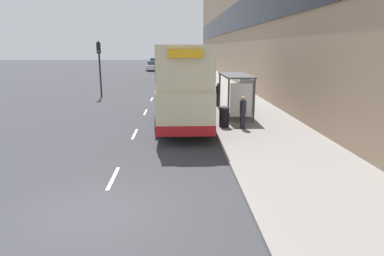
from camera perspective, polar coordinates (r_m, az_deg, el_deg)
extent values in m
plane|color=#38383D|center=(9.44, -15.74, -13.63)|extent=(220.00, 220.00, 0.00)
cube|color=gray|center=(47.06, 2.94, 8.30)|extent=(5.00, 93.00, 0.14)
cube|color=#9E846B|center=(47.61, 8.12, 18.35)|extent=(3.00, 93.00, 16.91)
cube|color=black|center=(47.29, 6.17, 17.41)|extent=(0.12, 89.28, 3.04)
cube|color=silver|center=(11.65, -12.99, -8.12)|extent=(0.12, 2.00, 0.01)
cube|color=silver|center=(17.15, -9.53, -1.00)|extent=(0.12, 2.00, 0.01)
cube|color=silver|center=(22.81, -7.78, 2.63)|extent=(0.12, 2.00, 0.01)
cube|color=silver|center=(28.54, -6.72, 4.80)|extent=(0.12, 2.00, 0.01)
cube|color=silver|center=(34.30, -6.01, 6.25)|extent=(0.12, 2.00, 0.01)
cube|color=silver|center=(40.09, -5.51, 7.28)|extent=(0.12, 2.00, 0.01)
cube|color=silver|center=(45.89, -5.13, 8.05)|extent=(0.12, 2.00, 0.01)
cube|color=silver|center=(51.69, -4.83, 8.65)|extent=(0.12, 2.00, 0.01)
cube|color=silver|center=(57.50, -4.60, 9.12)|extent=(0.12, 2.00, 0.01)
cube|color=#4C4C51|center=(20.63, 7.32, 8.73)|extent=(1.60, 4.20, 0.08)
cylinder|color=#4C4C51|center=(18.70, 6.10, 4.47)|extent=(0.10, 0.10, 2.40)
cylinder|color=#4C4C51|center=(22.63, 4.63, 6.04)|extent=(0.10, 0.10, 2.40)
cylinder|color=#4C4C51|center=(18.96, 10.30, 4.45)|extent=(0.10, 0.10, 2.40)
cylinder|color=#4C4C51|center=(22.84, 8.13, 6.02)|extent=(0.10, 0.10, 2.40)
cube|color=#99A8B2|center=(20.87, 9.05, 5.64)|extent=(0.04, 3.68, 1.92)
cube|color=white|center=(18.87, 8.19, 4.64)|extent=(1.19, 0.10, 1.82)
cube|color=maroon|center=(20.93, 7.82, 3.29)|extent=(0.36, 2.80, 0.08)
cube|color=beige|center=(19.69, -1.43, 5.24)|extent=(2.55, 10.91, 1.85)
cube|color=beige|center=(19.51, -1.47, 10.77)|extent=(2.50, 10.58, 1.95)
cube|color=#B2191E|center=(19.80, -1.42, 3.23)|extent=(2.58, 10.97, 0.45)
cube|color=#2D3847|center=(19.64, -1.44, 6.31)|extent=(2.58, 10.26, 0.81)
cube|color=#2D3847|center=(19.51, -1.47, 10.48)|extent=(2.55, 10.26, 0.94)
cube|color=yellow|center=(14.06, -1.10, 12.32)|extent=(1.40, 0.08, 0.36)
cylinder|color=black|center=(23.51, -4.70, 4.24)|extent=(0.30, 1.00, 1.00)
cylinder|color=black|center=(23.54, 1.53, 4.30)|extent=(0.30, 1.00, 1.00)
cylinder|color=black|center=(16.55, -5.63, 0.36)|extent=(0.30, 1.00, 1.00)
cylinder|color=black|center=(16.60, 3.19, 0.44)|extent=(0.30, 1.00, 1.00)
cube|color=silver|center=(63.10, -6.60, 10.07)|extent=(1.77, 4.55, 0.78)
cube|color=#2D3847|center=(63.29, -6.60, 10.72)|extent=(1.56, 2.18, 0.64)
cylinder|color=black|center=(61.66, -5.85, 9.65)|extent=(0.20, 0.60, 0.60)
cylinder|color=black|center=(61.79, -7.51, 9.62)|extent=(0.20, 0.60, 0.60)
cylinder|color=black|center=(64.47, -5.70, 9.82)|extent=(0.20, 0.60, 0.60)
cylinder|color=black|center=(64.60, -7.29, 9.78)|extent=(0.20, 0.60, 0.60)
cube|color=black|center=(49.43, -1.89, 9.25)|extent=(1.72, 3.91, 0.76)
cube|color=#2D3847|center=(49.19, -1.89, 10.04)|extent=(1.52, 1.88, 0.62)
cylinder|color=black|center=(50.66, -2.89, 8.92)|extent=(0.20, 0.60, 0.60)
cylinder|color=black|center=(50.68, -0.91, 8.93)|extent=(0.20, 0.60, 0.60)
cylinder|color=black|center=(48.25, -2.91, 8.69)|extent=(0.20, 0.60, 0.60)
cylinder|color=black|center=(48.27, -0.84, 8.71)|extent=(0.20, 0.60, 0.60)
cube|color=navy|center=(77.98, -6.29, 10.71)|extent=(1.87, 3.83, 0.82)
cube|color=#2D3847|center=(78.14, -6.29, 11.26)|extent=(1.65, 1.84, 0.67)
cylinder|color=black|center=(76.76, -5.63, 10.37)|extent=(0.20, 0.60, 0.60)
cylinder|color=black|center=(76.88, -7.04, 10.34)|extent=(0.20, 0.60, 0.60)
cylinder|color=black|center=(79.12, -5.53, 10.46)|extent=(0.20, 0.60, 0.60)
cylinder|color=black|center=(79.25, -6.91, 10.43)|extent=(0.20, 0.60, 0.60)
cylinder|color=#23232D|center=(17.62, 8.42, 1.19)|extent=(0.27, 0.27, 0.79)
cylinder|color=#26262D|center=(17.49, 8.50, 3.50)|extent=(0.33, 0.33, 0.66)
sphere|color=tan|center=(17.42, 8.55, 4.91)|extent=(0.21, 0.21, 0.21)
cylinder|color=#23232D|center=(24.21, 7.99, 4.61)|extent=(0.30, 0.30, 0.87)
cylinder|color=#4C4C51|center=(24.10, 8.05, 6.49)|extent=(0.36, 0.36, 0.73)
sphere|color=tan|center=(24.05, 8.09, 7.63)|extent=(0.24, 0.24, 0.24)
cylinder|color=#23232D|center=(24.25, 4.34, 4.60)|extent=(0.27, 0.27, 0.78)
cylinder|color=#26262D|center=(24.15, 4.37, 6.29)|extent=(0.33, 0.33, 0.65)
sphere|color=tan|center=(24.10, 4.39, 7.31)|extent=(0.21, 0.21, 0.21)
cylinder|color=#23232D|center=(23.55, 7.39, 4.24)|extent=(0.26, 0.26, 0.76)
cylinder|color=#4C4C51|center=(23.45, 7.44, 5.91)|extent=(0.32, 0.32, 0.63)
sphere|color=tan|center=(23.40, 7.47, 6.93)|extent=(0.21, 0.21, 0.21)
cylinder|color=black|center=(17.85, 5.38, 1.70)|extent=(0.52, 0.52, 0.95)
cylinder|color=#2D2D33|center=(17.75, 5.42, 3.36)|extent=(0.55, 0.55, 0.10)
cylinder|color=black|center=(30.30, -15.08, 9.37)|extent=(0.14, 0.14, 4.67)
cube|color=black|center=(30.20, -15.31, 12.73)|extent=(0.30, 0.24, 0.90)
sphere|color=#2D2D2D|center=(30.08, -15.40, 13.24)|extent=(0.16, 0.16, 0.16)
sphere|color=#2D2D2D|center=(30.08, -15.36, 12.73)|extent=(0.16, 0.16, 0.16)
sphere|color=#19D84C|center=(30.08, -15.33, 12.22)|extent=(0.16, 0.16, 0.16)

